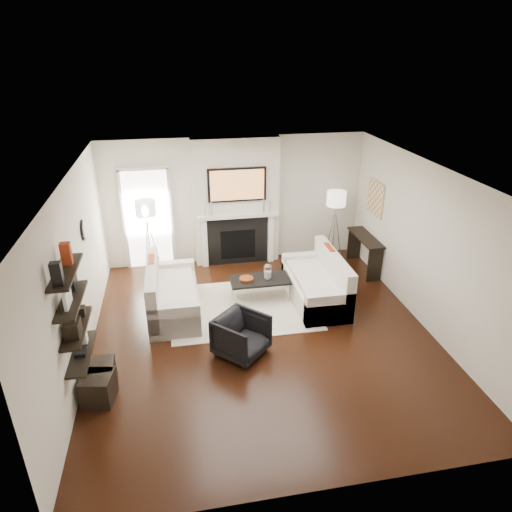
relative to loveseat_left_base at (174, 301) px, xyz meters
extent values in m
plane|color=black|center=(1.42, -0.98, -0.21)|extent=(6.00, 6.00, 0.00)
plane|color=white|center=(1.42, -0.98, 2.49)|extent=(6.00, 6.00, 0.00)
plane|color=silver|center=(1.42, 2.02, 1.14)|extent=(5.50, 0.00, 5.50)
plane|color=silver|center=(1.42, -3.98, 1.14)|extent=(5.50, 0.00, 5.50)
plane|color=silver|center=(-1.33, -0.98, 1.14)|extent=(0.00, 6.00, 6.00)
plane|color=silver|center=(4.17, -0.98, 1.14)|extent=(0.00, 6.00, 6.00)
cube|color=silver|center=(1.42, 1.90, 1.14)|extent=(1.80, 0.25, 2.70)
cube|color=black|center=(1.42, 1.76, 0.31)|extent=(1.30, 0.02, 1.04)
cube|color=black|center=(1.42, 1.76, 0.24)|extent=(0.75, 0.02, 0.65)
cube|color=white|center=(0.70, 1.73, 0.34)|extent=(0.12, 0.08, 1.10)
cube|color=white|center=(2.14, 1.73, 0.34)|extent=(0.12, 0.08, 1.10)
cube|color=white|center=(1.42, 1.71, 0.91)|extent=(1.70, 0.18, 0.07)
cube|color=black|center=(1.42, 1.74, 1.57)|extent=(1.20, 0.06, 0.70)
cube|color=#BF723F|center=(1.42, 1.71, 1.57)|extent=(1.10, 0.00, 0.62)
cylinder|color=silver|center=(0.87, 1.72, 1.09)|extent=(0.04, 0.04, 0.30)
cylinder|color=silver|center=(0.74, 1.72, 1.06)|extent=(0.04, 0.04, 0.24)
cylinder|color=silver|center=(1.97, 1.72, 1.09)|extent=(0.04, 0.04, 0.30)
cylinder|color=silver|center=(2.10, 1.72, 1.06)|extent=(0.04, 0.04, 0.24)
cube|color=white|center=(-0.43, 2.00, 0.84)|extent=(0.90, 0.02, 2.10)
cube|color=white|center=(-0.91, 1.98, 0.84)|extent=(0.06, 0.06, 2.16)
cube|color=white|center=(0.05, 1.98, 0.84)|extent=(0.06, 0.06, 2.16)
cube|color=white|center=(-0.43, 1.98, 1.92)|extent=(1.02, 0.06, 0.06)
cube|color=beige|center=(1.22, -0.09, -0.20)|extent=(2.60, 2.00, 0.01)
cube|color=beige|center=(0.00, 0.00, 0.00)|extent=(0.85, 1.80, 0.42)
cube|color=beige|center=(-0.33, 0.00, 0.32)|extent=(0.18, 1.80, 0.80)
cube|color=beige|center=(0.00, -0.81, 0.09)|extent=(0.85, 0.18, 0.60)
cube|color=beige|center=(0.00, 0.81, 0.09)|extent=(0.85, 0.18, 0.60)
cube|color=beige|center=(0.05, 0.00, 0.26)|extent=(0.63, 1.44, 0.10)
cube|color=maroon|center=(-0.33, 0.30, 0.52)|extent=(0.10, 0.42, 0.42)
cube|color=black|center=(-0.33, -0.30, 0.51)|extent=(0.10, 0.40, 0.40)
cube|color=beige|center=(2.59, -0.08, 0.00)|extent=(0.85, 1.80, 0.42)
cube|color=beige|center=(2.93, -0.08, 0.32)|extent=(0.18, 1.80, 0.80)
cube|color=beige|center=(2.59, -0.89, 0.09)|extent=(0.85, 0.18, 0.60)
cube|color=beige|center=(2.59, 0.73, 0.09)|extent=(0.85, 0.18, 0.60)
cube|color=beige|center=(2.54, -0.08, 0.26)|extent=(0.63, 1.44, 0.10)
cube|color=maroon|center=(2.93, 0.22, 0.52)|extent=(0.10, 0.42, 0.42)
cube|color=black|center=(2.93, -0.38, 0.51)|extent=(0.10, 0.40, 0.40)
cube|color=black|center=(1.59, 0.16, 0.19)|extent=(1.10, 0.55, 0.04)
cylinder|color=silver|center=(1.09, -0.06, -0.02)|extent=(0.02, 0.02, 0.38)
cylinder|color=silver|center=(2.09, -0.06, -0.02)|extent=(0.02, 0.02, 0.38)
cylinder|color=silver|center=(1.09, 0.38, -0.02)|extent=(0.02, 0.02, 0.38)
cylinder|color=silver|center=(2.09, 0.38, -0.02)|extent=(0.02, 0.02, 0.38)
cylinder|color=white|center=(1.74, 0.16, 0.35)|extent=(0.14, 0.14, 0.24)
cylinder|color=white|center=(1.74, 0.16, 0.29)|extent=(0.10, 0.10, 0.16)
cylinder|color=#A0471A|center=(1.34, 0.16, 0.24)|extent=(0.26, 0.26, 0.04)
imported|color=black|center=(1.00, -1.44, 0.15)|extent=(0.95, 0.95, 0.71)
cylinder|color=silver|center=(-0.43, 1.59, 0.39)|extent=(0.02, 0.02, 1.20)
cylinder|color=white|center=(-0.43, 1.59, 1.24)|extent=(0.40, 0.40, 0.30)
cylinder|color=silver|center=(-0.32, 1.59, 0.39)|extent=(0.25, 0.02, 1.23)
cylinder|color=silver|center=(-0.48, 1.68, 0.39)|extent=(0.14, 0.22, 1.23)
cylinder|color=silver|center=(-0.48, 1.49, 0.39)|extent=(0.14, 0.22, 1.23)
cylinder|color=silver|center=(3.47, 1.48, 0.39)|extent=(0.02, 0.02, 1.20)
cylinder|color=white|center=(3.47, 1.48, 1.24)|extent=(0.40, 0.40, 0.30)
cylinder|color=silver|center=(3.58, 1.48, 0.39)|extent=(0.25, 0.02, 1.23)
cylinder|color=silver|center=(3.42, 1.57, 0.39)|extent=(0.14, 0.22, 1.23)
cylinder|color=silver|center=(3.42, 1.38, 0.39)|extent=(0.14, 0.22, 1.23)
cube|color=black|center=(3.99, 0.99, 0.52)|extent=(0.35, 1.20, 0.04)
cube|color=black|center=(3.99, 0.44, 0.14)|extent=(0.30, 0.04, 0.71)
cube|color=black|center=(3.99, 1.54, 0.14)|extent=(0.30, 0.04, 0.71)
cube|color=tan|center=(4.15, 1.07, 1.34)|extent=(0.03, 0.70, 0.70)
cube|color=black|center=(-1.20, -1.98, 0.49)|extent=(0.25, 1.00, 0.03)
cube|color=black|center=(-1.20, -1.98, 0.89)|extent=(0.25, 1.00, 0.04)
cube|color=black|center=(-1.20, -1.98, 1.29)|extent=(0.25, 1.00, 0.04)
cube|color=black|center=(-1.20, -1.98, 1.69)|extent=(0.25, 1.00, 0.04)
cube|color=black|center=(-1.20, -2.35, 1.85)|extent=(0.12, 0.10, 0.28)
cube|color=maroon|center=(-1.20, -1.80, 1.85)|extent=(0.12, 0.10, 0.28)
cube|color=white|center=(-1.20, -2.12, 1.42)|extent=(0.04, 0.30, 0.22)
cube|color=black|center=(-1.20, -1.67, 1.40)|extent=(0.04, 0.22, 0.18)
cube|color=black|center=(-1.20, -2.17, 1.01)|extent=(0.18, 0.25, 0.20)
cube|color=black|center=(-1.20, -1.70, 0.97)|extent=(0.15, 0.12, 0.12)
cube|color=black|center=(-1.20, -2.00, 0.53)|extent=(0.14, 0.20, 0.05)
cube|color=white|center=(-1.20, -1.75, 0.60)|extent=(0.10, 0.10, 0.18)
cylinder|color=black|center=(-1.31, -0.08, 1.49)|extent=(0.04, 0.34, 0.34)
cylinder|color=white|center=(-1.28, -0.08, 1.49)|extent=(0.01, 0.29, 0.29)
cube|color=black|center=(-1.05, -1.84, -0.01)|extent=(0.41, 0.41, 0.40)
cube|color=black|center=(-1.05, -2.11, -0.01)|extent=(0.46, 0.46, 0.40)
camera|label=1|loc=(0.16, -7.18, 4.17)|focal=32.00mm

